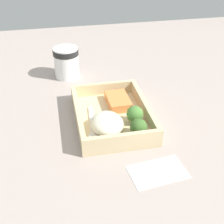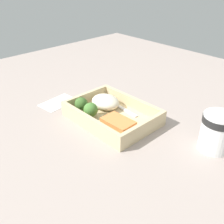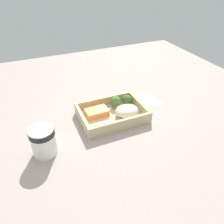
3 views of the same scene
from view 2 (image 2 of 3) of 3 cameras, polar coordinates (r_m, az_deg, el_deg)
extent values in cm
cube|color=#A1918A|center=(80.71, 0.00, -2.28)|extent=(160.00, 160.00, 2.00)
cube|color=#CEB78A|center=(79.87, 0.00, -1.31)|extent=(26.05, 18.85, 1.20)
cube|color=#CEB78A|center=(84.24, 4.37, 2.20)|extent=(26.05, 1.20, 3.50)
cube|color=#CEB78A|center=(73.76, -5.00, -2.18)|extent=(26.05, 1.20, 3.50)
cube|color=#CEB78A|center=(71.48, 6.86, -3.44)|extent=(1.20, 16.45, 3.50)
cube|color=#CEB78A|center=(87.06, -5.63, 3.11)|extent=(1.20, 16.45, 3.50)
cube|color=#EC8644|center=(73.88, 1.34, -2.52)|extent=(9.19, 6.04, 2.36)
ellipsoid|color=beige|center=(83.49, -1.44, 2.24)|extent=(9.61, 7.95, 4.07)
cylinder|color=#89A360|center=(78.85, -4.61, -0.72)|extent=(1.63, 1.63, 1.51)
sphere|color=#497B34|center=(77.88, -4.67, 0.51)|extent=(4.30, 4.30, 4.30)
cylinder|color=#759D50|center=(82.75, -6.64, 0.66)|extent=(1.58, 1.58, 1.29)
sphere|color=#3E642A|center=(81.90, -6.72, 1.76)|extent=(4.16, 4.16, 4.16)
cube|color=silver|center=(83.20, 2.43, 0.69)|extent=(12.45, 2.14, 0.44)
cube|color=silver|center=(88.58, -0.90, 2.64)|extent=(3.57, 2.48, 0.44)
cylinder|color=white|center=(70.69, 21.83, -4.09)|extent=(7.97, 7.97, 9.96)
cylinder|color=black|center=(68.83, 22.40, -1.54)|extent=(8.20, 8.20, 1.79)
cube|color=white|center=(91.73, -11.63, 2.08)|extent=(8.85, 12.82, 0.24)
camera|label=1|loc=(1.31, -18.57, 30.93)|focal=50.00mm
camera|label=3|loc=(1.16, 42.10, 29.02)|focal=35.00mm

